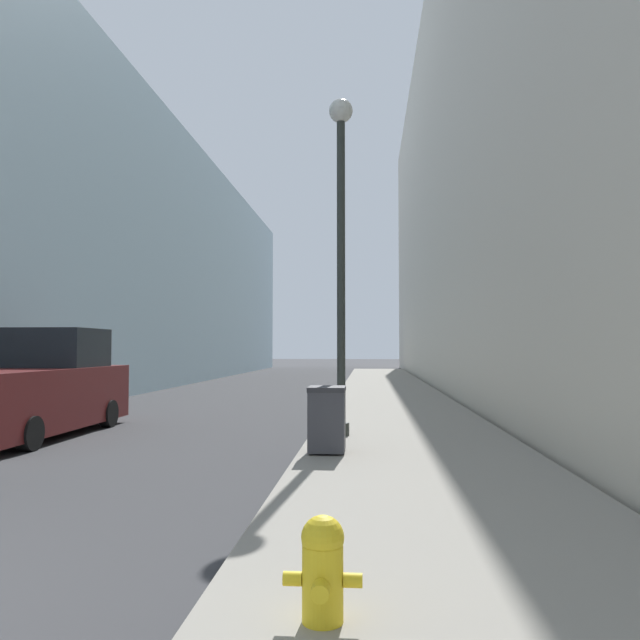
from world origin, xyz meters
TOP-DOWN VIEW (x-y plane):
  - sidewalk_right at (5.63, 18.00)m, footprint 3.96×60.00m
  - building_left_glass at (-10.38, 26.00)m, footprint 12.00×60.00m
  - building_right_stone at (13.71, 26.00)m, footprint 12.00×60.00m
  - fire_hydrant at (4.53, 0.67)m, footprint 0.50×0.39m
  - trash_bin at (4.13, 6.99)m, footprint 0.61×0.71m
  - lamppost at (4.28, 9.02)m, footprint 0.48×0.48m
  - pickup_truck at (-2.30, 9.53)m, footprint 2.16×5.56m

SIDE VIEW (x-z plane):
  - sidewalk_right at x=5.63m, z-range 0.00..0.15m
  - fire_hydrant at x=4.53m, z-range 0.17..0.83m
  - trash_bin at x=4.13m, z-range 0.17..1.26m
  - pickup_truck at x=-2.30m, z-range -0.18..2.13m
  - lamppost at x=4.28m, z-range 0.90..7.64m
  - building_left_glass at x=-10.38m, z-range 0.00..12.95m
  - building_right_stone at x=13.71m, z-range 0.00..19.79m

